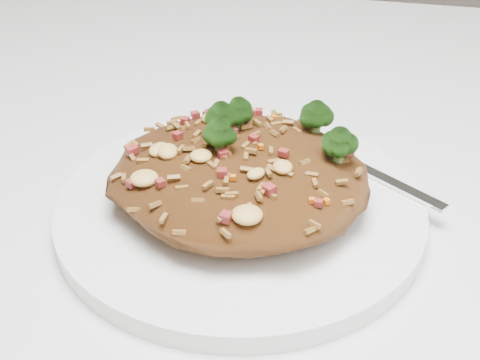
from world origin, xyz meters
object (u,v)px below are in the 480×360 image
dining_table (265,270)px  fried_rice (241,165)px  plate (240,208)px  fork (354,164)px

dining_table → fried_rice: 0.14m
plate → fried_rice: (0.00, 0.00, 0.03)m
plate → fried_rice: 0.03m
plate → dining_table: bearing=79.7°
plate → fried_rice: size_ratio=1.45×
plate → fork: size_ratio=1.68×
dining_table → fried_rice: (-0.01, -0.05, 0.13)m
fried_rice → fork: bearing=38.4°
fried_rice → dining_table: bearing=80.1°
dining_table → fried_rice: bearing=-99.9°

